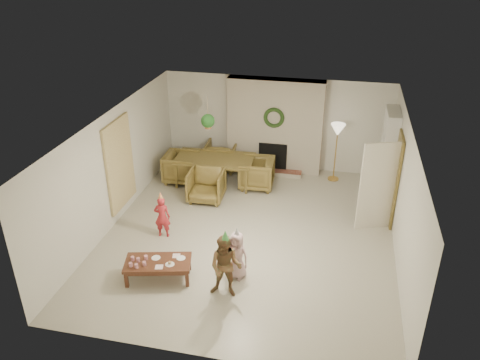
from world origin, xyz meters
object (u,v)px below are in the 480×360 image
(dining_chair_near, at_px, (206,185))
(dining_chair_far, at_px, (221,156))
(dining_table, at_px, (214,171))
(dining_chair_right, at_px, (256,173))
(child_plaid, at_px, (226,267))
(child_pink, at_px, (237,255))
(dining_chair_left, at_px, (181,167))
(child_red, at_px, (162,217))
(coffee_table_top, at_px, (158,263))

(dining_chair_near, height_order, dining_chair_far, same)
(dining_chair_near, xyz_separation_m, dining_chair_far, (-0.07, 1.74, 0.00))
(dining_table, bearing_deg, dining_chair_right, 0.00)
(dining_chair_far, height_order, dining_chair_right, same)
(child_plaid, relative_size, child_pink, 1.26)
(dining_chair_left, xyz_separation_m, child_plaid, (2.20, -4.10, 0.22))
(dining_chair_right, bearing_deg, dining_chair_left, -90.00)
(dining_chair_left, xyz_separation_m, child_pink, (2.28, -3.56, 0.09))
(dining_chair_near, bearing_deg, child_pink, -65.81)
(dining_chair_near, distance_m, child_pink, 3.05)
(dining_chair_far, bearing_deg, dining_chair_left, 45.00)
(dining_chair_far, distance_m, dining_chair_left, 1.23)
(dining_chair_right, bearing_deg, dining_table, -90.00)
(child_red, bearing_deg, child_plaid, 131.83)
(coffee_table_top, bearing_deg, dining_chair_near, 75.58)
(dining_chair_near, bearing_deg, dining_chair_right, 38.66)
(dining_table, height_order, dining_chair_right, dining_chair_right)
(dining_table, xyz_separation_m, dining_chair_far, (-0.04, 0.87, 0.04))
(dining_table, xyz_separation_m, dining_chair_right, (1.09, 0.05, 0.04))
(dining_chair_near, relative_size, child_plaid, 0.70)
(dining_chair_near, height_order, coffee_table_top, dining_chair_near)
(dining_chair_left, bearing_deg, child_pink, -149.88)
(dining_chair_right, xyz_separation_m, child_pink, (0.32, -3.64, 0.09))
(dining_chair_left, bearing_deg, dining_chair_far, -45.00)
(child_plaid, bearing_deg, child_pink, 82.16)
(coffee_table_top, xyz_separation_m, child_red, (-0.42, 1.37, 0.12))
(dining_chair_left, distance_m, child_plaid, 4.65)
(dining_table, height_order, child_red, child_red)
(dining_chair_right, bearing_deg, dining_chair_far, -128.66)
(dining_table, distance_m, child_pink, 3.87)
(dining_chair_left, xyz_separation_m, coffee_table_top, (0.87, -3.92, -0.04))
(dining_table, distance_m, dining_chair_near, 0.87)
(dining_chair_far, xyz_separation_m, child_red, (-0.39, -3.46, 0.08))
(dining_table, distance_m, coffee_table_top, 3.96)
(child_plaid, xyz_separation_m, child_pink, (0.07, 0.53, -0.12))
(dining_table, relative_size, coffee_table_top, 1.64)
(dining_chair_near, distance_m, dining_chair_left, 1.23)
(dining_chair_right, relative_size, coffee_table_top, 0.70)
(dining_table, bearing_deg, child_pink, -71.10)
(dining_chair_left, xyz_separation_m, child_red, (0.44, -2.55, 0.08))
(dining_chair_left, distance_m, child_pink, 4.23)
(dining_chair_far, bearing_deg, child_plaid, 102.85)
(dining_chair_right, bearing_deg, dining_chair_near, -51.34)
(dining_chair_right, bearing_deg, child_plaid, 0.91)
(dining_chair_right, height_order, child_red, child_red)
(dining_chair_left, bearing_deg, child_plaid, -154.20)
(dining_chair_near, xyz_separation_m, coffee_table_top, (-0.04, -3.09, -0.04))
(child_plaid, bearing_deg, child_red, 138.83)
(dining_chair_near, relative_size, dining_chair_far, 1.00)
(dining_chair_near, bearing_deg, coffee_table_top, -93.21)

